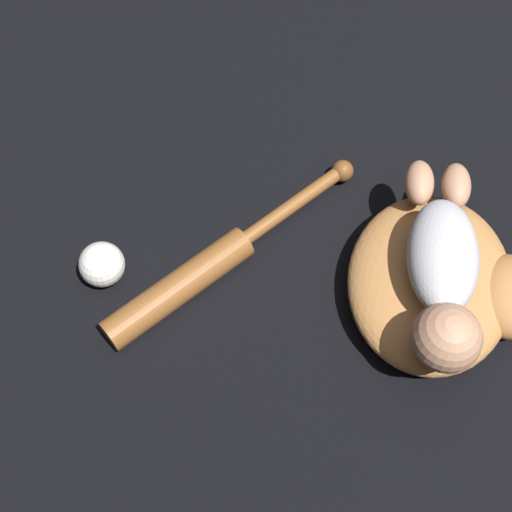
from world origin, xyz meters
TOP-DOWN VIEW (x-y plane):
  - ground_plane at (0.00, 0.00)m, footprint 6.00×6.00m
  - baseball_glove at (0.02, 0.01)m, footprint 0.38×0.36m
  - baby_figure at (0.05, 0.00)m, footprint 0.35×0.23m
  - baseball_bat at (0.18, -0.33)m, footprint 0.48×0.21m
  - baseball at (0.26, -0.47)m, footprint 0.07×0.07m

SIDE VIEW (x-z plane):
  - ground_plane at x=0.00m, z-range 0.00..0.00m
  - baseball_bat at x=0.18m, z-range 0.00..0.05m
  - baseball at x=0.26m, z-range 0.00..0.07m
  - baseball_glove at x=0.02m, z-range 0.00..0.09m
  - baby_figure at x=0.05m, z-range 0.08..0.18m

